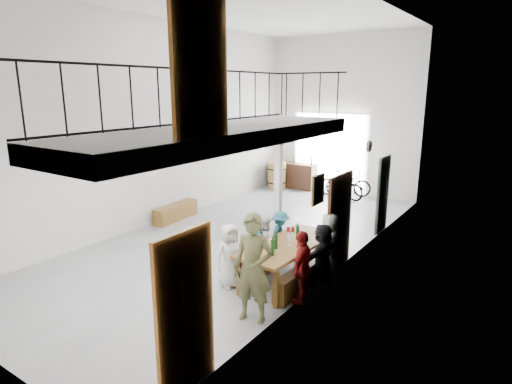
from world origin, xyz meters
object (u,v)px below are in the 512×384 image
Objects in this scene: bicycle_near at (345,183)px; oak_barrel at (277,175)px; host_standing at (253,268)px; tasting_table at (288,247)px; bench_inner at (263,262)px; side_bench at (176,212)px; serving_counter at (293,175)px.

oak_barrel is at bearing 78.73° from bicycle_near.
oak_barrel is 0.57× the size of host_standing.
tasting_table is 2.32× the size of oak_barrel.
side_bench reaches higher than bench_inner.
host_standing reaches higher than serving_counter.
bench_inner is at bearing 173.84° from tasting_table.
bench_inner is (-0.64, 0.09, -0.49)m from tasting_table.
side_bench is 5.95m from host_standing.
serving_counter reaches higher than bench_inner.
side_bench is 1.56× the size of oak_barrel.
tasting_table is 7.92m from oak_barrel.
side_bench is at bearing 133.93° from host_standing.
oak_barrel is 0.58× the size of serving_counter.
tasting_table is at bearing -57.02° from oak_barrel.
oak_barrel reaches higher than side_bench.
bicycle_near reaches higher than side_bench.
serving_counter is 9.67m from host_standing.
serving_counter is (-3.25, 7.08, 0.25)m from bench_inner.
oak_barrel is (-3.68, 6.55, 0.30)m from bench_inner.
host_standing is (4.14, -8.72, 0.43)m from serving_counter.
bicycle_near reaches higher than bench_inner.
host_standing is (4.93, -3.26, 0.68)m from side_bench.
serving_counter is 2.14m from bicycle_near.
serving_counter is (0.42, 0.52, -0.04)m from oak_barrel.
serving_counter reaches higher than tasting_table.
host_standing is at bearing 173.30° from bicycle_near.
bicycle_near is (-1.12, 6.94, 0.25)m from bench_inner.
bench_inner is 1.82× the size of oak_barrel.
bicycle_near is (2.56, 0.39, -0.05)m from oak_barrel.
host_standing reaches higher than side_bench.
bicycle_near is at bearing 8.56° from oak_barrel.
host_standing is (0.25, -1.55, 0.20)m from tasting_table.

